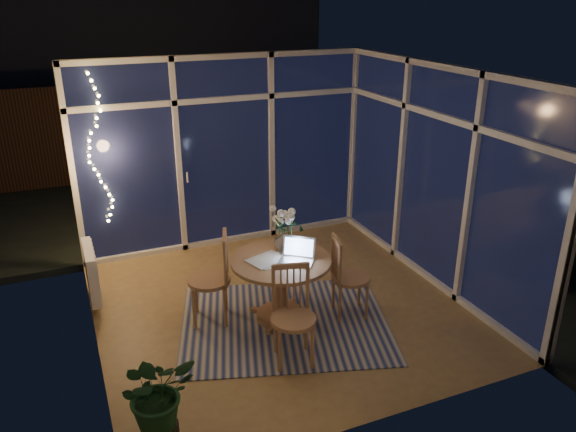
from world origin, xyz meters
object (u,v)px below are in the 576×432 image
(dining_table, at_px, (281,290))
(chair_right, at_px, (351,276))
(chair_left, at_px, (209,278))
(laptop, at_px, (296,251))
(potted_plant, at_px, (158,403))
(flower_vase, at_px, (283,240))
(chair_front, at_px, (293,317))

(dining_table, height_order, chair_right, chair_right)
(chair_left, distance_m, laptop, 0.98)
(chair_right, relative_size, potted_plant, 1.24)
(chair_right, distance_m, flower_vase, 0.82)
(chair_left, relative_size, flower_vase, 4.91)
(chair_front, distance_m, potted_plant, 1.49)
(chair_left, height_order, flower_vase, chair_left)
(chair_right, relative_size, flower_vase, 4.50)
(chair_left, distance_m, chair_front, 1.15)
(dining_table, relative_size, chair_right, 1.13)
(chair_front, xyz_separation_m, flower_vase, (0.29, 0.96, 0.34))
(chair_front, xyz_separation_m, potted_plant, (-1.38, -0.55, -0.11))
(chair_left, height_order, potted_plant, chair_left)
(dining_table, bearing_deg, laptop, -45.73)
(dining_table, xyz_separation_m, flower_vase, (0.12, 0.21, 0.47))
(chair_right, relative_size, chair_front, 0.96)
(dining_table, relative_size, potted_plant, 1.40)
(laptop, bearing_deg, potted_plant, -107.96)
(chair_right, bearing_deg, flower_vase, 70.12)
(chair_right, height_order, chair_front, chair_front)
(chair_left, height_order, chair_front, chair_left)
(laptop, relative_size, potted_plant, 0.46)
(chair_left, relative_size, chair_front, 1.05)
(dining_table, distance_m, chair_right, 0.77)
(dining_table, distance_m, flower_vase, 0.53)
(laptop, xyz_separation_m, flower_vase, (-0.00, 0.34, -0.02))
(flower_vase, distance_m, potted_plant, 2.30)
(flower_vase, bearing_deg, laptop, -89.73)
(chair_left, xyz_separation_m, chair_right, (1.45, -0.47, -0.04))
(chair_front, xyz_separation_m, laptop, (0.30, 0.62, 0.36))
(laptop, distance_m, potted_plant, 2.10)
(chair_left, height_order, chair_right, chair_left)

